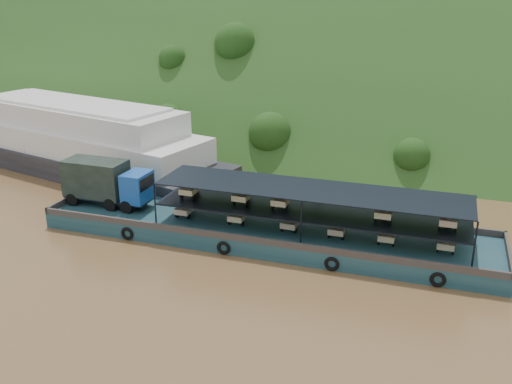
% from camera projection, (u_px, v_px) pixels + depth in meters
% --- Properties ---
extents(ground, '(160.00, 160.00, 0.00)m').
position_uv_depth(ground, '(268.00, 248.00, 42.89)').
color(ground, brown).
rests_on(ground, ground).
extents(hillside, '(140.00, 39.60, 39.60)m').
position_uv_depth(hillside, '(350.00, 136.00, 74.97)').
color(hillside, '#1F3C16').
rests_on(hillside, ground).
extents(cargo_barge, '(35.00, 7.18, 4.99)m').
position_uv_depth(cargo_barge, '(243.00, 222.00, 44.39)').
color(cargo_barge, '#12323F').
rests_on(cargo_barge, ground).
extents(passenger_ferry, '(36.96, 17.23, 7.26)m').
position_uv_depth(passenger_ferry, '(78.00, 141.00, 60.33)').
color(passenger_ferry, black).
rests_on(passenger_ferry, ground).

